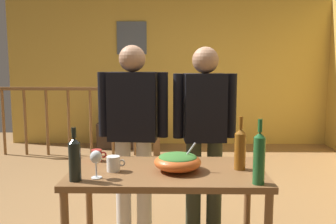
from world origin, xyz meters
TOP-DOWN VIEW (x-y plane):
  - ground_plane at (0.00, 0.00)m, footprint 8.31×8.31m
  - back_wall at (0.00, 3.20)m, footprint 5.71×0.10m
  - framed_picture at (-0.65, 3.14)m, footprint 0.52×0.03m
  - stair_railing at (-1.01, 2.29)m, footprint 2.51×0.10m
  - tv_console at (-0.76, 2.85)m, footprint 0.90×0.40m
  - flat_screen_tv at (-0.76, 2.82)m, footprint 0.56×0.12m
  - serving_table at (0.05, -1.03)m, footprint 1.28×0.69m
  - salad_bowl at (0.12, -1.05)m, footprint 0.31×0.31m
  - wine_glass at (-0.38, -1.22)m, footprint 0.07×0.07m
  - wine_bottle_green at (0.59, -1.31)m, footprint 0.07×0.07m
  - wine_bottle_dark at (-0.50, -1.27)m, footprint 0.07×0.07m
  - wine_bottle_amber at (0.53, -1.02)m, footprint 0.08×0.08m
  - mug_red at (-0.46, -0.82)m, footprint 0.11×0.07m
  - mug_white at (-0.30, -1.07)m, footprint 0.12×0.09m
  - person_standing_left at (-0.25, -0.34)m, footprint 0.59×0.25m
  - person_standing_right at (0.35, -0.34)m, footprint 0.53×0.24m

SIDE VIEW (x-z plane):
  - ground_plane at x=0.00m, z-range 0.00..0.00m
  - tv_console at x=-0.76m, z-range 0.00..0.43m
  - stair_railing at x=-1.01m, z-range 0.10..1.23m
  - serving_table at x=0.05m, z-range 0.29..1.04m
  - flat_screen_tv at x=-0.76m, z-range 0.47..0.89m
  - mug_red at x=-0.46m, z-range 0.75..0.83m
  - mug_white at x=-0.30m, z-range 0.75..0.85m
  - salad_bowl at x=0.12m, z-range 0.72..0.91m
  - wine_glass at x=-0.38m, z-range 0.79..0.96m
  - wine_bottle_dark at x=-0.50m, z-range 0.72..1.05m
  - wine_bottle_amber at x=0.53m, z-range 0.72..1.07m
  - wine_bottle_green at x=0.59m, z-range 0.72..1.10m
  - person_standing_right at x=0.35m, z-range 0.13..1.71m
  - person_standing_left at x=-0.25m, z-range 0.14..1.74m
  - back_wall at x=0.00m, z-range 0.00..2.55m
  - framed_picture at x=-0.65m, z-range 1.60..2.17m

